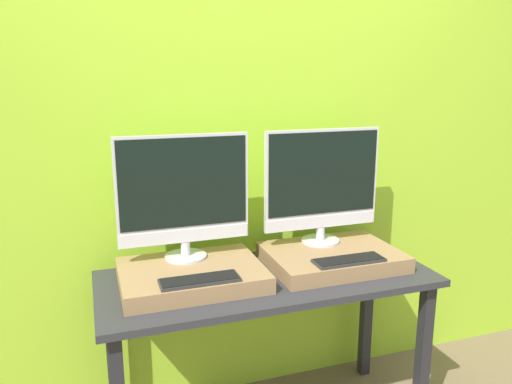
% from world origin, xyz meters
% --- Properties ---
extents(wall_back, '(8.00, 0.04, 2.60)m').
position_xyz_m(wall_back, '(0.00, 0.67, 1.30)').
color(wall_back, '#9ED12D').
rests_on(wall_back, ground_plane).
extents(workbench, '(1.43, 0.60, 0.75)m').
position_xyz_m(workbench, '(0.00, 0.30, 0.66)').
color(workbench, '#2D2D33').
rests_on(workbench, ground_plane).
extents(wooden_riser_left, '(0.58, 0.44, 0.07)m').
position_xyz_m(wooden_riser_left, '(-0.32, 0.33, 0.79)').
color(wooden_riser_left, '#99754C').
rests_on(wooden_riser_left, workbench).
extents(monitor_left, '(0.56, 0.18, 0.53)m').
position_xyz_m(monitor_left, '(-0.32, 0.44, 1.11)').
color(monitor_left, silver).
rests_on(monitor_left, wooden_riser_left).
extents(keyboard_left, '(0.31, 0.11, 0.01)m').
position_xyz_m(keyboard_left, '(-0.32, 0.17, 0.83)').
color(keyboard_left, '#2D2D2D').
rests_on(keyboard_left, wooden_riser_left).
extents(wooden_riser_right, '(0.58, 0.44, 0.07)m').
position_xyz_m(wooden_riser_right, '(0.32, 0.33, 0.79)').
color(wooden_riser_right, '#99754C').
rests_on(wooden_riser_right, workbench).
extents(monitor_right, '(0.56, 0.18, 0.53)m').
position_xyz_m(monitor_right, '(0.32, 0.44, 1.11)').
color(monitor_right, silver).
rests_on(monitor_right, wooden_riser_right).
extents(keyboard_right, '(0.31, 0.11, 0.01)m').
position_xyz_m(keyboard_right, '(0.32, 0.17, 0.83)').
color(keyboard_right, '#2D2D2D').
rests_on(keyboard_right, wooden_riser_right).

